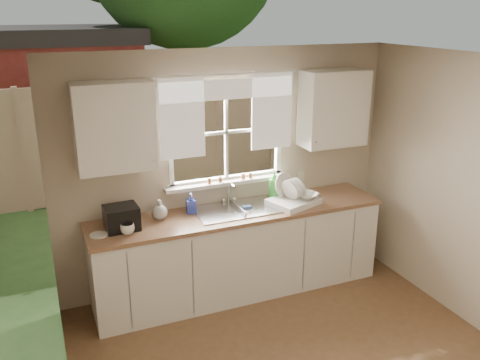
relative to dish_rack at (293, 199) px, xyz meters
name	(u,v)px	position (x,y,z in m)	size (l,w,h in m)	color
room_walls	(335,255)	(-0.59, -1.70, 0.27)	(3.62, 4.02, 2.50)	beige
ceiling	(342,69)	(-0.59, -1.63, 1.53)	(3.60, 4.00, 0.02)	silver
window	(227,148)	(-0.59, 0.37, 0.51)	(1.38, 0.16, 1.06)	white
curtains	(228,106)	(-0.59, 0.32, 0.96)	(1.50, 0.03, 0.81)	white
base_cabinets	(239,253)	(-0.59, 0.05, -0.54)	(3.00, 0.62, 0.87)	white
countertop	(239,213)	(-0.59, 0.05, -0.08)	(3.04, 0.65, 0.04)	#8A6245
upper_cabinet_left	(114,127)	(-1.74, 0.19, 0.88)	(0.70, 0.33, 0.80)	white
upper_cabinet_right	(334,108)	(0.56, 0.19, 0.88)	(0.70, 0.33, 0.80)	white
wall_outlet	(301,176)	(0.29, 0.35, 0.11)	(0.08, 0.01, 0.12)	beige
sill_jars	(231,178)	(-0.57, 0.31, 0.21)	(0.50, 0.04, 0.06)	brown
sink	(238,216)	(-0.59, 0.08, -0.13)	(0.88, 0.52, 0.40)	#B7B7BC
dish_rack	(293,199)	(0.00, 0.00, 0.00)	(0.58, 0.51, 0.31)	white
bowl	(307,196)	(0.14, -0.05, 0.03)	(0.23, 0.23, 0.06)	beige
soap_bottle_a	(274,186)	(-0.13, 0.18, 0.10)	(0.13, 0.13, 0.33)	#2C872C
soap_bottle_b	(191,203)	(-1.05, 0.19, 0.04)	(0.09, 0.09, 0.21)	#3040B5
soap_bottle_c	(160,209)	(-1.38, 0.16, 0.03)	(0.15, 0.15, 0.19)	beige
saucer	(99,235)	(-1.99, 0.00, -0.06)	(0.16, 0.16, 0.01)	silver
cup	(128,229)	(-1.74, -0.07, -0.01)	(0.13, 0.13, 0.10)	silver
black_appliance	(121,218)	(-1.76, 0.06, 0.05)	(0.30, 0.26, 0.22)	black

